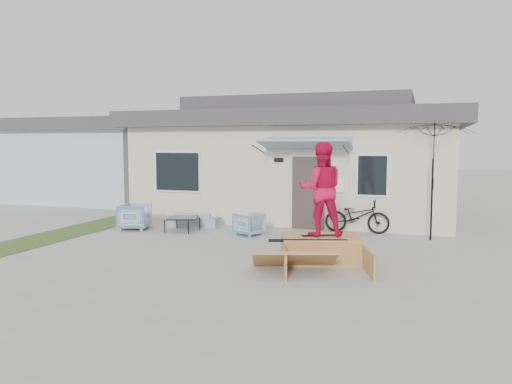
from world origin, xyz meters
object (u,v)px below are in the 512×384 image
(bicycle, at_px, (357,212))
(skater, at_px, (321,188))
(coffee_table, at_px, (182,224))
(skate_ramp, at_px, (321,249))
(skateboard, at_px, (320,235))
(patio_umbrella, at_px, (433,172))
(armchair_left, at_px, (135,215))
(armchair_right, at_px, (249,223))
(loveseat, at_px, (195,217))

(bicycle, bearing_deg, skater, 174.50)
(coffee_table, xyz_separation_m, skate_ramp, (4.44, -2.42, 0.06))
(skateboard, relative_size, skater, 0.42)
(patio_umbrella, relative_size, skater, 1.18)
(armchair_left, xyz_separation_m, armchair_right, (3.43, 0.21, -0.08))
(bicycle, xyz_separation_m, skate_ramp, (-0.27, -3.74, -0.31))
(skate_ramp, height_order, skater, skater)
(armchair_right, xyz_separation_m, coffee_table, (-1.99, -0.03, -0.13))
(loveseat, xyz_separation_m, skate_ramp, (4.44, -3.23, -0.02))
(patio_umbrella, distance_m, skateboard, 4.08)
(skater, bearing_deg, patio_umbrella, -143.11)
(patio_umbrella, xyz_separation_m, skate_ramp, (-2.21, -3.25, -1.48))
(armchair_left, height_order, patio_umbrella, patio_umbrella)
(patio_umbrella, bearing_deg, skate_ramp, -124.23)
(loveseat, distance_m, skateboard, 5.45)
(armchair_left, distance_m, patio_umbrella, 8.27)
(loveseat, relative_size, armchair_right, 2.20)
(coffee_table, height_order, skate_ramp, skate_ramp)
(loveseat, height_order, skate_ramp, loveseat)
(armchair_right, distance_m, skateboard, 3.43)
(skater, bearing_deg, bicycle, -112.69)
(coffee_table, xyz_separation_m, skater, (4.43, -2.37, 1.35))
(skate_ramp, bearing_deg, coffee_table, 133.89)
(armchair_left, bearing_deg, skater, -124.79)
(coffee_table, distance_m, skateboard, 5.03)
(armchair_right, relative_size, skateboard, 0.83)
(loveseat, xyz_separation_m, coffee_table, (-0.00, -0.81, -0.09))
(loveseat, bearing_deg, armchair_left, 30.29)
(bicycle, xyz_separation_m, skater, (-0.29, -3.69, 0.98))
(coffee_table, relative_size, skate_ramp, 0.39)
(skateboard, bearing_deg, patio_umbrella, 29.62)
(loveseat, xyz_separation_m, bicycle, (4.71, 0.52, 0.28))
(armchair_right, bearing_deg, loveseat, -86.64)
(armchair_right, bearing_deg, skateboard, 70.22)
(armchair_left, relative_size, bicycle, 0.46)
(armchair_right, xyz_separation_m, bicycle, (2.73, 1.29, 0.23))
(coffee_table, relative_size, skateboard, 1.01)
(coffee_table, bearing_deg, skater, -28.13)
(armchair_right, height_order, skateboard, armchair_right)
(coffee_table, relative_size, skater, 0.42)
(armchair_left, xyz_separation_m, bicycle, (6.15, 1.50, 0.16))
(armchair_right, bearing_deg, coffee_table, -64.28)
(bicycle, height_order, skater, skater)
(armchair_right, relative_size, coffee_table, 0.82)
(armchair_right, bearing_deg, bicycle, 140.10)
(bicycle, distance_m, skateboard, 3.70)
(skate_ramp, bearing_deg, loveseat, 126.42)
(skate_ramp, distance_m, skater, 1.29)
(loveseat, height_order, skateboard, same)
(patio_umbrella, bearing_deg, skater, -124.84)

